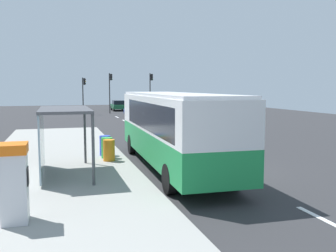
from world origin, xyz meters
TOP-DOWN VIEW (x-y plane):
  - ground_plane at (0.00, 14.00)m, footprint 56.00×92.00m
  - sidewalk_platform at (-6.40, 2.00)m, footprint 6.20×30.00m
  - lane_stripe_seg_0 at (0.25, -6.00)m, footprint 0.16×2.20m
  - lane_stripe_seg_1 at (0.25, -1.00)m, footprint 0.16×2.20m
  - lane_stripe_seg_2 at (0.25, 4.00)m, footprint 0.16×2.20m
  - lane_stripe_seg_3 at (0.25, 9.00)m, footprint 0.16×2.20m
  - lane_stripe_seg_4 at (0.25, 14.00)m, footprint 0.16×2.20m
  - lane_stripe_seg_5 at (0.25, 19.00)m, footprint 0.16×2.20m
  - lane_stripe_seg_6 at (0.25, 24.00)m, footprint 0.16×2.20m
  - lane_stripe_seg_7 at (0.25, 29.00)m, footprint 0.16×2.20m
  - bus at (-1.71, 1.13)m, footprint 2.85×11.08m
  - white_van at (2.20, 25.45)m, footprint 2.07×5.22m
  - sedan_near at (2.30, 40.92)m, footprint 1.94×4.45m
  - sedan_far at (2.30, 28.16)m, footprint 2.05×4.50m
  - ticket_machine at (-7.40, -4.34)m, footprint 0.66×0.76m
  - recycling_bin_orange at (-4.20, 2.63)m, footprint 0.52×0.52m
  - recycling_bin_green at (-4.20, 3.33)m, footprint 0.52×0.52m
  - recycling_bin_blue at (-4.20, 4.03)m, footprint 0.52×0.52m
  - traffic_light_near_side at (5.50, 33.75)m, footprint 0.49×0.28m
  - traffic_light_far_side at (-3.10, 34.55)m, footprint 0.49×0.28m
  - traffic_light_median at (0.40, 35.35)m, footprint 0.49×0.28m
  - bus_shelter at (-6.41, 0.50)m, footprint 1.80×4.00m

SIDE VIEW (x-z plane):
  - ground_plane at x=0.00m, z-range -0.04..0.00m
  - lane_stripe_seg_0 at x=0.25m, z-range 0.00..0.01m
  - lane_stripe_seg_1 at x=0.25m, z-range 0.00..0.01m
  - lane_stripe_seg_2 at x=0.25m, z-range 0.00..0.01m
  - lane_stripe_seg_3 at x=0.25m, z-range 0.00..0.01m
  - lane_stripe_seg_4 at x=0.25m, z-range 0.00..0.01m
  - lane_stripe_seg_5 at x=0.25m, z-range 0.00..0.01m
  - lane_stripe_seg_6 at x=0.25m, z-range 0.00..0.01m
  - lane_stripe_seg_7 at x=0.25m, z-range 0.00..0.01m
  - sidewalk_platform at x=-6.40m, z-range 0.00..0.18m
  - recycling_bin_orange at x=-4.20m, z-range 0.18..1.13m
  - recycling_bin_green at x=-4.20m, z-range 0.18..1.13m
  - recycling_bin_blue at x=-4.20m, z-range 0.18..1.13m
  - sedan_near at x=2.30m, z-range 0.03..1.55m
  - sedan_far at x=2.30m, z-range 0.03..1.55m
  - ticket_machine at x=-7.40m, z-range 0.20..2.14m
  - white_van at x=2.20m, z-range 0.19..2.49m
  - bus at x=-1.71m, z-range 0.24..3.45m
  - bus_shelter at x=-6.41m, z-range 0.85..3.35m
  - traffic_light_far_side at x=-3.10m, z-range 0.79..5.47m
  - traffic_light_near_side at x=5.50m, z-range 0.85..6.13m
  - traffic_light_median at x=0.40m, z-range 0.85..6.14m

